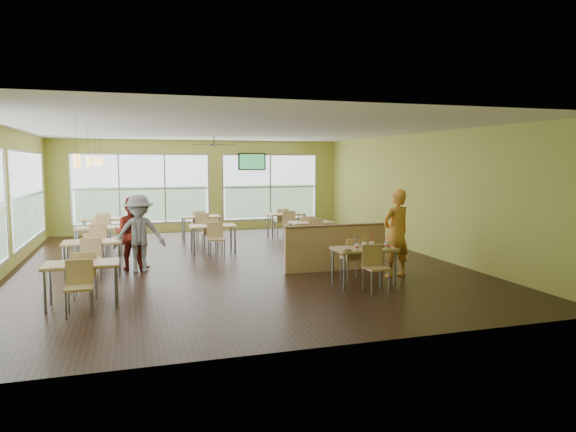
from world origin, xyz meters
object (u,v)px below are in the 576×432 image
(main_table, at_px, (364,254))
(man_plaid, at_px, (396,233))
(food_basket, at_px, (379,246))
(half_wall_divider, at_px, (336,247))

(main_table, xyz_separation_m, man_plaid, (0.98, 0.50, 0.30))
(man_plaid, distance_m, food_basket, 0.83)
(half_wall_divider, distance_m, man_plaid, 1.43)
(main_table, bearing_deg, man_plaid, 26.85)
(man_plaid, height_order, food_basket, man_plaid)
(main_table, height_order, man_plaid, man_plaid)
(man_plaid, bearing_deg, food_basket, 23.35)
(main_table, distance_m, man_plaid, 1.14)
(food_basket, bearing_deg, half_wall_divider, 103.04)
(main_table, relative_size, man_plaid, 0.81)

